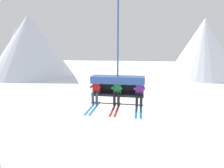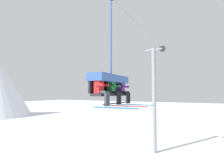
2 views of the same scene
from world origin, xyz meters
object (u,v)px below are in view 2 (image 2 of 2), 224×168
Objects in this scene: chairlift_chair at (109,81)px; skier_green at (114,89)px; lift_tower_far at (154,97)px; skier_red at (102,89)px; skier_purple at (124,90)px.

skier_green is (0.00, -0.22, -0.34)m from chairlift_chair.
lift_tower_far is 5.64× the size of skier_red.
skier_red and skier_green have the same top height.
lift_tower_far reaches higher than skier_green.
lift_tower_far is 2.15× the size of chairlift_chair.
lift_tower_far reaches higher than skier_purple.
skier_red is 1.88m from skier_purple.
lift_tower_far is at bearing 4.26° from chairlift_chair.
skier_green is at bearing 180.00° from skier_purple.
chairlift_chair reaches higher than skier_green.
skier_red is (-0.94, -0.22, -0.34)m from chairlift_chair.
skier_purple is at bearing -173.83° from lift_tower_far.
lift_tower_far is 10.55m from skier_red.
skier_red is 1.00× the size of skier_purple.
lift_tower_far is 8.68m from skier_purple.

